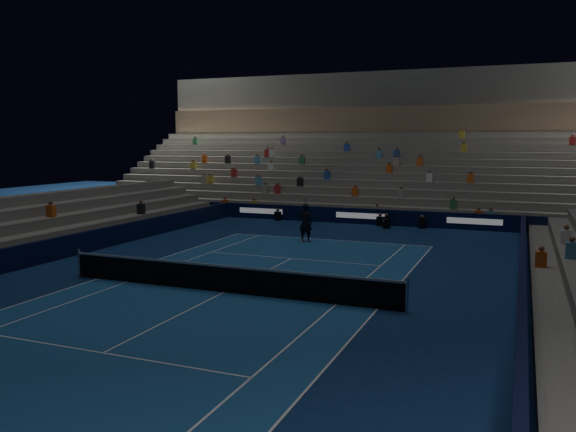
# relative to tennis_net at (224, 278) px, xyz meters

# --- Properties ---
(ground) EXTENTS (90.00, 90.00, 0.00)m
(ground) POSITION_rel_tennis_net_xyz_m (0.00, 0.00, -0.50)
(ground) COLOR #0D2451
(ground) RESTS_ON ground
(court_surface) EXTENTS (10.97, 23.77, 0.01)m
(court_surface) POSITION_rel_tennis_net_xyz_m (0.00, 0.00, -0.50)
(court_surface) COLOR navy
(court_surface) RESTS_ON ground
(sponsor_barrier_far) EXTENTS (44.00, 0.25, 1.00)m
(sponsor_barrier_far) POSITION_rel_tennis_net_xyz_m (0.00, 18.50, -0.00)
(sponsor_barrier_far) COLOR black
(sponsor_barrier_far) RESTS_ON ground
(sponsor_barrier_east) EXTENTS (0.25, 37.00, 1.00)m
(sponsor_barrier_east) POSITION_rel_tennis_net_xyz_m (9.70, 0.00, -0.00)
(sponsor_barrier_east) COLOR black
(sponsor_barrier_east) RESTS_ON ground
(sponsor_barrier_west) EXTENTS (0.25, 37.00, 1.00)m
(sponsor_barrier_west) POSITION_rel_tennis_net_xyz_m (-9.70, 0.00, -0.00)
(sponsor_barrier_west) COLOR black
(sponsor_barrier_west) RESTS_ON ground
(grandstand_main) EXTENTS (44.00, 15.20, 11.20)m
(grandstand_main) POSITION_rel_tennis_net_xyz_m (0.00, 27.90, 2.87)
(grandstand_main) COLOR slate
(grandstand_main) RESTS_ON ground
(tennis_net) EXTENTS (12.90, 0.10, 1.10)m
(tennis_net) POSITION_rel_tennis_net_xyz_m (0.00, 0.00, 0.00)
(tennis_net) COLOR #B2B2B7
(tennis_net) RESTS_ON ground
(tennis_player) EXTENTS (0.75, 0.49, 2.05)m
(tennis_player) POSITION_rel_tennis_net_xyz_m (-0.97, 10.86, 0.52)
(tennis_player) COLOR black
(tennis_player) RESTS_ON ground
(broadcast_camera) EXTENTS (0.59, 0.95, 0.57)m
(broadcast_camera) POSITION_rel_tennis_net_xyz_m (1.92, 17.30, -0.21)
(broadcast_camera) COLOR black
(broadcast_camera) RESTS_ON ground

